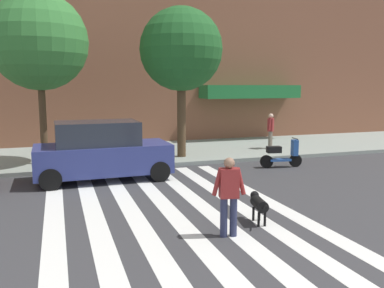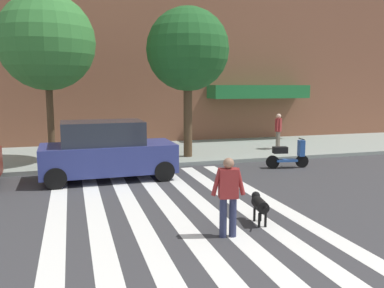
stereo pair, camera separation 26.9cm
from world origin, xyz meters
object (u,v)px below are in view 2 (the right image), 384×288
Objects in this scene: street_tree_middle at (188,50)px; dog_on_leash at (259,204)px; parked_scooter at (288,155)px; pedestrian_bystander at (278,129)px; pedestrian_dog_walker at (228,193)px; parked_car_behind_first at (107,151)px; street_tree_nearest at (47,42)px.

street_tree_middle reaches higher than dog_on_leash.
parked_scooter is 3.73m from pedestrian_bystander.
pedestrian_bystander is (4.57, 0.71, -3.41)m from street_tree_middle.
pedestrian_dog_walker is 1.70× the size of dog_on_leash.
parked_car_behind_first is 6.23m from pedestrian_dog_walker.
pedestrian_bystander is at bearing 2.97° from street_tree_nearest.
parked_scooter is at bearing -40.57° from street_tree_middle.
street_tree_middle is (-3.12, 2.67, 4.00)m from parked_scooter.
parked_scooter is at bearing -1.02° from parked_car_behind_first.
street_tree_middle is at bearing 35.96° from parked_car_behind_first.
street_tree_nearest is (-8.46, 2.87, 4.16)m from parked_scooter.
dog_on_leash is at bearing -60.03° from street_tree_nearest.
pedestrian_bystander reaches higher than dog_on_leash.
parked_scooter reaches higher than dog_on_leash.
street_tree_middle reaches higher than parked_car_behind_first.
street_tree_middle is at bearing 139.43° from parked_scooter.
parked_car_behind_first is 2.63× the size of pedestrian_dog_walker.
street_tree_nearest is 10.28m from dog_on_leash.
parked_car_behind_first reaches higher than parked_scooter.
street_tree_nearest is at bearing -177.03° from pedestrian_bystander.
dog_on_leash is 10.12m from pedestrian_bystander.
street_tree_nearest is at bearing 123.57° from parked_car_behind_first.
street_tree_nearest is (-1.82, 2.75, 3.69)m from parked_car_behind_first.
street_tree_middle is 9.34m from pedestrian_dog_walker.
pedestrian_bystander is (9.91, 0.51, -3.56)m from street_tree_nearest.
pedestrian_bystander is at bearing 8.86° from street_tree_middle.
dog_on_leash is (-0.65, -7.93, -4.04)m from street_tree_middle.
parked_scooter is at bearing 54.42° from dog_on_leash.
parked_car_behind_first is 0.69× the size of street_tree_nearest.
street_tree_nearest is 3.82× the size of pedestrian_dog_walker.
parked_scooter is 0.99× the size of pedestrian_bystander.
street_tree_nearest is 10.54m from pedestrian_bystander.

